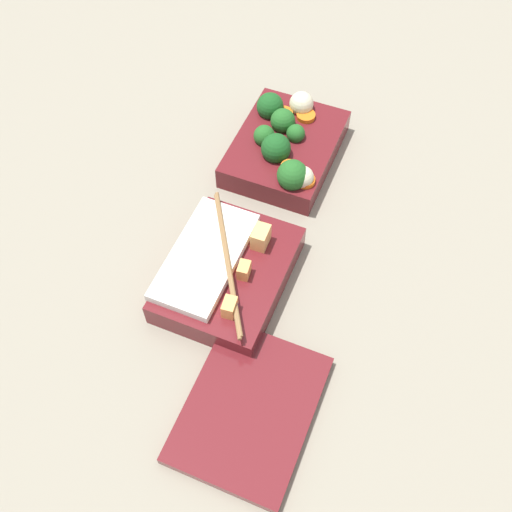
{
  "coord_description": "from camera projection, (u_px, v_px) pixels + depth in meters",
  "views": [
    {
      "loc": [
        0.5,
        0.19,
        0.67
      ],
      "look_at": [
        0.1,
        0.03,
        0.04
      ],
      "focal_mm": 42.0,
      "sensor_mm": 36.0,
      "label": 1
    }
  ],
  "objects": [
    {
      "name": "bento_tray_vegetable",
      "position": [
        285.0,
        145.0,
        0.89
      ],
      "size": [
        0.19,
        0.14,
        0.07
      ],
      "color": "maroon",
      "rests_on": "ground_plane"
    },
    {
      "name": "bento_lid",
      "position": [
        250.0,
        409.0,
        0.69
      ],
      "size": [
        0.19,
        0.14,
        0.01
      ],
      "primitive_type": "cube",
      "rotation": [
        0.0,
        0.0,
        -0.0
      ],
      "color": "maroon",
      "rests_on": "ground_plane"
    },
    {
      "name": "bento_tray_rice",
      "position": [
        225.0,
        271.0,
        0.77
      ],
      "size": [
        0.19,
        0.14,
        0.06
      ],
      "color": "maroon",
      "rests_on": "ground_plane"
    },
    {
      "name": "ground_plane",
      "position": [
        265.0,
        212.0,
        0.86
      ],
      "size": [
        3.0,
        3.0,
        0.0
      ],
      "primitive_type": "plane",
      "color": "gray"
    }
  ]
}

